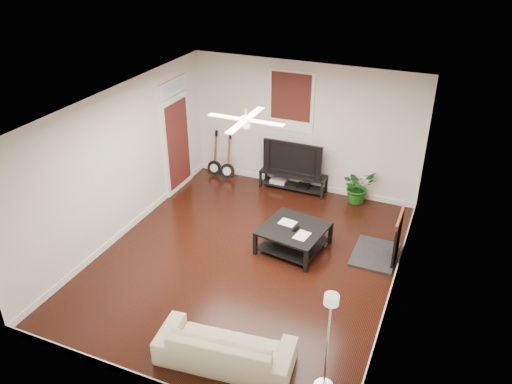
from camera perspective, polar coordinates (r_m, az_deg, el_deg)
room at (r=8.32m, az=-1.07°, el=0.31°), size 5.01×6.01×2.81m
brick_accent at (r=8.65m, az=16.97°, el=0.14°), size 0.02×2.20×2.80m
fireplace at (r=9.14m, az=14.37°, el=-4.72°), size 0.80×1.10×0.92m
window_back at (r=10.76m, az=3.93°, el=10.10°), size 1.00×0.06×1.30m
door_left at (r=10.97m, az=-8.87°, el=6.29°), size 0.08×1.00×2.50m
tv_stand at (r=11.21m, az=4.18°, el=1.20°), size 1.46×0.39×0.41m
tv at (r=10.97m, az=4.32°, el=3.95°), size 1.31×0.17×0.76m
coffee_table at (r=9.23m, az=4.22°, el=-5.16°), size 1.22×1.22×0.45m
sofa at (r=7.12m, az=-3.46°, el=-16.85°), size 1.92×0.93×0.54m
floor_lamp at (r=6.51m, az=8.01°, el=-16.43°), size 0.28×0.28×1.51m
potted_plant at (r=10.84m, az=11.33°, el=0.64°), size 0.87×0.87×0.73m
guitar_left at (r=11.73m, az=-4.74°, el=4.24°), size 0.34×0.24×1.07m
guitar_right at (r=11.56m, az=-3.26°, el=3.92°), size 0.36×0.27×1.07m
ceiling_fan at (r=7.83m, az=-1.15°, el=8.08°), size 1.24×1.24×0.32m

